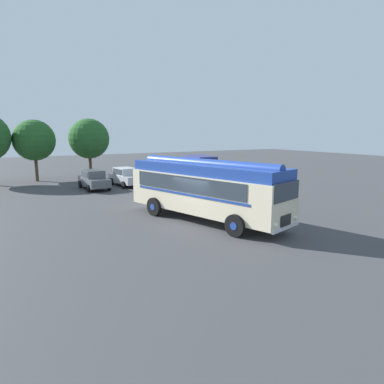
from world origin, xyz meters
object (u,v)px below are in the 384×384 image
(box_van, at_px, (203,167))
(car_near_left, at_px, (94,179))
(vintage_bus, at_px, (205,187))
(car_mid_left, at_px, (126,177))
(car_mid_right, at_px, (153,175))
(car_far_right, at_px, (177,173))

(box_van, bearing_deg, car_near_left, 178.59)
(vintage_bus, distance_m, car_mid_left, 14.44)
(car_mid_right, bearing_deg, car_near_left, -176.32)
(vintage_bus, bearing_deg, car_mid_right, 78.54)
(vintage_bus, relative_size, car_far_right, 2.45)
(car_mid_left, height_order, car_far_right, same)
(box_van, bearing_deg, car_mid_right, 173.02)
(car_near_left, height_order, box_van, box_van)
(box_van, bearing_deg, car_far_right, 166.91)
(car_near_left, xyz_separation_m, car_far_right, (8.29, 0.36, 0.00))
(vintage_bus, xyz_separation_m, car_mid_left, (0.19, 14.40, -1.05))
(car_mid_left, bearing_deg, car_near_left, -170.53)
(vintage_bus, relative_size, car_near_left, 2.42)
(car_near_left, height_order, car_mid_right, same)
(vintage_bus, bearing_deg, car_far_right, 69.18)
(box_van, bearing_deg, vintage_bus, -120.81)
(car_mid_left, bearing_deg, car_mid_right, -2.94)
(car_near_left, bearing_deg, car_mid_left, 9.47)
(car_near_left, distance_m, car_mid_left, 3.10)
(car_near_left, xyz_separation_m, car_mid_left, (3.06, 0.51, 0.00))
(car_far_right, height_order, box_van, box_van)
(car_mid_left, bearing_deg, car_far_right, -1.65)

